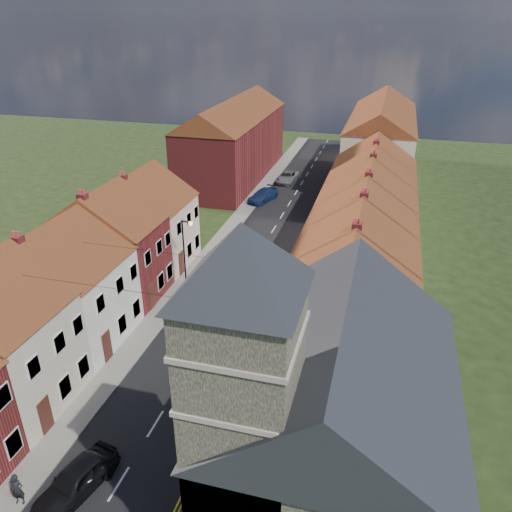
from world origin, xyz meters
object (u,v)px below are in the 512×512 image
(car_mid, at_px, (240,249))
(pedestrian_left, at_px, (17,490))
(lamppost, at_px, (185,251))
(car_far, at_px, (263,196))
(car_distant, at_px, (287,177))
(car_near, at_px, (77,480))
(church, at_px, (325,408))
(pedestrian_right, at_px, (271,359))

(car_mid, distance_m, pedestrian_left, 27.23)
(lamppost, xyz_separation_m, car_far, (0.61, 21.94, -2.84))
(pedestrian_left, bearing_deg, lamppost, 77.73)
(car_distant, xyz_separation_m, pedestrian_left, (-1.80, -50.14, 0.29))
(lamppost, bearing_deg, car_near, -83.35)
(church, relative_size, car_distant, 3.15)
(car_near, distance_m, pedestrian_right, 12.58)
(pedestrian_right, bearing_deg, church, 123.78)
(car_near, xyz_separation_m, car_distant, (-0.35, 48.81, -0.07))
(car_near, xyz_separation_m, pedestrian_right, (6.72, 10.63, 0.32))
(church, bearing_deg, pedestrian_left, -165.22)
(car_mid, distance_m, car_distant, 23.01)
(car_near, distance_m, car_far, 40.78)
(car_distant, bearing_deg, car_far, -95.03)
(lamppost, distance_m, car_mid, 7.87)
(car_near, distance_m, car_mid, 25.80)
(car_mid, height_order, car_far, car_mid)
(lamppost, relative_size, car_mid, 1.30)
(car_mid, relative_size, car_distant, 0.96)
(lamppost, relative_size, pedestrian_right, 3.20)
(car_near, bearing_deg, pedestrian_right, 71.24)
(church, xyz_separation_m, car_mid, (-10.86, 23.67, -5.11))
(car_mid, bearing_deg, church, -54.85)
(car_distant, bearing_deg, car_mid, -85.18)
(lamppost, bearing_deg, car_far, 88.40)
(lamppost, height_order, car_mid, lamppost)
(lamppost, bearing_deg, car_mid, 71.71)
(car_far, height_order, pedestrian_left, pedestrian_left)
(car_near, height_order, pedestrian_right, pedestrian_right)
(lamppost, height_order, car_far, lamppost)
(car_distant, relative_size, pedestrian_right, 2.58)
(car_distant, relative_size, pedestrian_left, 2.88)
(car_mid, distance_m, pedestrian_right, 16.55)
(church, height_order, pedestrian_left, church)
(church, relative_size, car_far, 3.17)
(church, bearing_deg, car_mid, 114.65)
(car_mid, bearing_deg, car_far, 106.99)
(church, relative_size, car_mid, 3.28)
(church, distance_m, pedestrian_left, 14.44)
(car_mid, bearing_deg, pedestrian_right, -55.99)
(car_far, xyz_separation_m, pedestrian_right, (8.30, -30.12, 0.36))
(church, xyz_separation_m, pedestrian_left, (-13.13, -3.46, -4.92))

